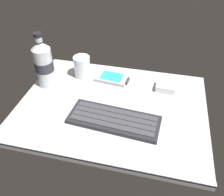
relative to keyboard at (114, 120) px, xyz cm
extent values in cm
cube|color=#B7BABC|center=(-2.44, 7.71, -1.81)|extent=(64.00, 48.00, 2.00)
cube|color=#B7BABC|center=(-2.44, -15.69, -0.41)|extent=(64.00, 1.20, 0.80)
cube|color=#232328|center=(0.00, 0.00, -0.11)|extent=(29.74, 13.14, 1.40)
cube|color=#3D3D42|center=(0.25, 3.29, 0.74)|extent=(26.75, 3.99, 0.30)
cube|color=#3D3D42|center=(0.08, 1.10, 0.74)|extent=(26.75, 3.99, 0.30)
cube|color=#3D3D42|center=(-0.08, -1.10, 0.74)|extent=(26.75, 3.99, 0.30)
cube|color=#3D3D42|center=(-0.25, -3.29, 0.74)|extent=(26.75, 3.99, 0.30)
cube|color=#B7BABF|center=(-5.91, 22.38, -0.11)|extent=(12.76, 8.87, 1.40)
cube|color=#2DB7D1|center=(-5.91, 22.38, 0.64)|extent=(9.00, 6.81, 0.10)
cube|color=#333338|center=(0.45, 21.68, -0.11)|extent=(1.21, 3.86, 1.12)
cylinder|color=silver|center=(-17.90, 22.30, 3.44)|extent=(6.40, 6.40, 8.50)
cylinder|color=yellow|center=(-17.90, 22.30, 2.45)|extent=(5.50, 5.50, 6.12)
cylinder|color=silver|center=(-29.21, 13.93, 6.69)|extent=(6.60, 6.60, 15.00)
cone|color=silver|center=(-29.21, 13.93, 15.59)|extent=(6.60, 6.60, 2.80)
cylinder|color=silver|center=(-29.21, 13.93, 17.89)|extent=(2.51, 2.51, 1.80)
cylinder|color=black|center=(-29.21, 13.93, 19.39)|extent=(2.77, 2.77, 1.20)
cylinder|color=#2D2D38|center=(-29.21, 13.93, 7.44)|extent=(6.73, 6.73, 3.80)
cube|color=white|center=(15.11, 20.53, 0.39)|extent=(7.45, 6.17, 2.40)
camera|label=1|loc=(11.13, -50.72, 52.65)|focal=37.19mm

